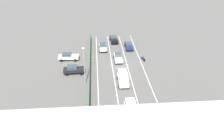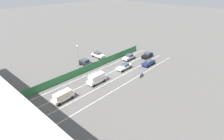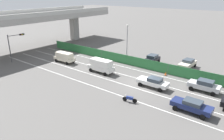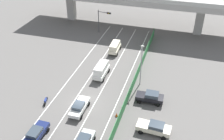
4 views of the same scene
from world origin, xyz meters
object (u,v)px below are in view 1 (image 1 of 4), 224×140
at_px(car_sedan_silver, 103,47).
at_px(motorcycle, 143,58).
at_px(car_sedan_white, 118,57).
at_px(parked_sedan_cream, 68,56).
at_px(car_van_white, 123,78).
at_px(car_sedan_navy, 129,46).
at_px(parked_sedan_dark, 74,69).
at_px(car_sedan_black, 114,39).
at_px(traffic_light, 187,131).
at_px(traffic_cone, 94,61).
at_px(street_lamp, 84,63).
at_px(car_van_cream, 131,109).

xyz_separation_m(car_sedan_silver, motorcycle, (-9.07, 6.58, -0.48)).
bearing_deg(car_sedan_white, parked_sedan_cream, -5.50).
distance_m(car_van_white, car_sedan_navy, 17.21).
relative_size(car_sedan_silver, parked_sedan_dark, 0.98).
height_order(car_sedan_navy, car_sedan_silver, car_sedan_silver).
xyz_separation_m(car_sedan_navy, parked_sedan_cream, (14.81, 5.66, 0.06)).
relative_size(car_sedan_white, motorcycle, 2.45).
distance_m(car_sedan_black, parked_sedan_dark, 19.41).
height_order(car_sedan_white, traffic_light, traffic_light).
height_order(parked_sedan_cream, traffic_cone, parked_sedan_cream).
height_order(car_sedan_navy, street_lamp, street_lamp).
bearing_deg(traffic_cone, car_sedan_white, -174.65).
height_order(car_van_white, car_sedan_navy, car_van_white).
relative_size(motorcycle, traffic_light, 0.34).
bearing_deg(traffic_light, car_sedan_black, -81.83).
height_order(car_van_white, parked_sedan_dark, car_van_white).
bearing_deg(car_sedan_silver, car_van_cream, 97.57).
xyz_separation_m(car_van_white, car_sedan_white, (-0.04, -10.10, -0.44)).
bearing_deg(car_sedan_black, car_sedan_silver, 58.15).
relative_size(motorcycle, parked_sedan_cream, 0.41).
relative_size(car_sedan_white, car_sedan_silver, 1.10).
height_order(car_van_white, street_lamp, street_lamp).
relative_size(car_sedan_black, parked_sedan_dark, 1.05).
distance_m(parked_sedan_cream, parked_sedan_dark, 6.66).
relative_size(car_sedan_silver, traffic_cone, 6.59).
distance_m(car_sedan_black, car_van_white, 21.57).
bearing_deg(car_sedan_black, street_lamp, 71.10).
relative_size(car_van_white, traffic_cone, 7.43).
bearing_deg(motorcycle, car_sedan_silver, -35.95).
relative_size(car_van_cream, parked_sedan_dark, 1.04).
bearing_deg(motorcycle, parked_sedan_cream, -4.50).
xyz_separation_m(car_sedan_white, car_sedan_navy, (-3.41, -6.76, -0.00)).
bearing_deg(car_sedan_black, traffic_cone, 64.98).
distance_m(car_sedan_white, traffic_light, 28.45).
distance_m(car_van_cream, car_sedan_silver, 26.05).
bearing_deg(car_van_cream, traffic_cone, -72.91).
distance_m(car_sedan_navy, parked_sedan_cream, 15.86).
bearing_deg(car_van_white, motorcycle, -120.79).
relative_size(motorcycle, parked_sedan_dark, 0.44).
relative_size(car_van_cream, parked_sedan_cream, 0.96).
distance_m(car_sedan_white, traffic_cone, 5.70).
relative_size(car_sedan_navy, traffic_light, 0.83).
bearing_deg(car_sedan_black, car_van_cream, 90.43).
distance_m(motorcycle, street_lamp, 16.58).
bearing_deg(parked_sedan_dark, parked_sedan_cream, -75.51).
height_order(car_sedan_silver, street_lamp, street_lamp).
bearing_deg(parked_sedan_dark, motorcycle, -161.88).
height_order(car_sedan_black, car_van_white, car_van_white).
xyz_separation_m(motorcycle, parked_sedan_cream, (17.23, -1.35, 0.46)).
xyz_separation_m(car_sedan_black, traffic_light, (-5.63, 39.20, 3.01)).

